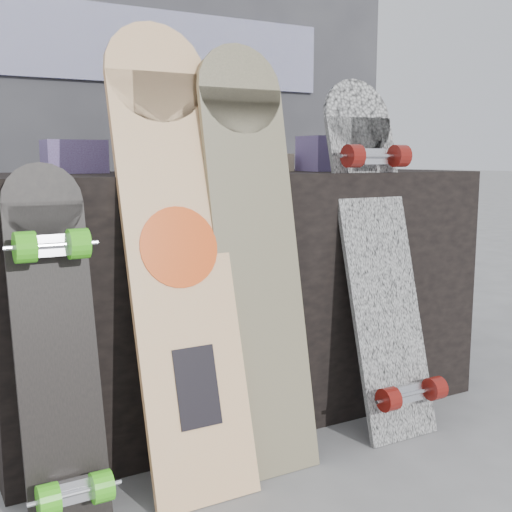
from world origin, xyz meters
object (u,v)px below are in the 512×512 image
vendor_table (237,292)px  skateboard_dark (57,345)px  longboard_cascadia (379,249)px  longboard_celtic (255,243)px  longboard_geisha (177,241)px

vendor_table → skateboard_dark: size_ratio=1.91×
longboard_cascadia → longboard_celtic: bearing=-178.3°
longboard_geisha → skateboard_dark: 0.39m
vendor_table → longboard_cascadia: 0.50m
vendor_table → longboard_cascadia: size_ratio=1.46×
longboard_celtic → longboard_cascadia: bearing=1.7°
longboard_geisha → longboard_cascadia: (0.67, 0.01, -0.07)m
longboard_cascadia → skateboard_dark: (-1.00, -0.07, -0.14)m
longboard_celtic → skateboard_dark: longboard_celtic is taller
longboard_celtic → longboard_cascadia: 0.45m
longboard_geisha → longboard_celtic: size_ratio=1.04×
vendor_table → skateboard_dark: (-0.68, -0.42, 0.03)m
longboard_geisha → longboard_cascadia: size_ratio=1.10×
longboard_geisha → skateboard_dark: size_ratio=1.44×
longboard_celtic → skateboard_dark: size_ratio=1.38×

